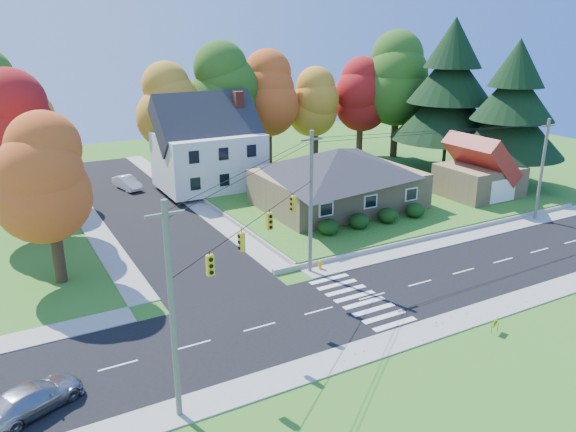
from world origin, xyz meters
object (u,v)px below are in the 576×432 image
silver_sedan (33,398)px  fire_hydrant (320,265)px  ranch_house (338,176)px  white_car (127,183)px

silver_sedan → fire_hydrant: (19.42, 6.90, -0.33)m
ranch_house → silver_sedan: 33.33m
ranch_house → fire_hydrant: ranch_house is taller
fire_hydrant → ranch_house: bearing=51.4°
ranch_house → fire_hydrant: 14.19m
ranch_house → white_car: size_ratio=3.43×
silver_sedan → fire_hydrant: 20.61m
silver_sedan → fire_hydrant: size_ratio=6.24×
silver_sedan → fire_hydrant: silver_sedan is taller
silver_sedan → fire_hydrant: bearing=-95.0°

